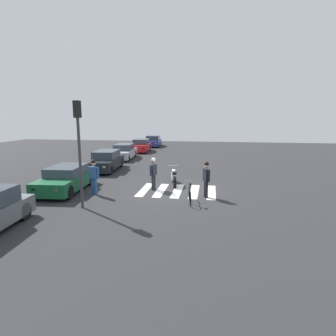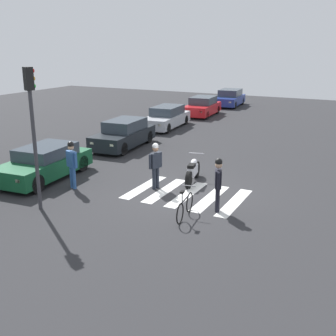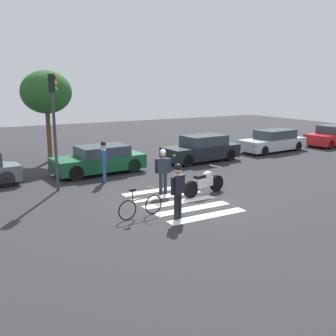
# 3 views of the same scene
# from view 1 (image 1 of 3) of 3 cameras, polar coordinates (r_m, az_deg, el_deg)

# --- Properties ---
(ground_plane) EXTENTS (60.00, 60.00, 0.00)m
(ground_plane) POSITION_cam_1_polar(r_m,az_deg,el_deg) (15.28, 1.92, -4.63)
(ground_plane) COLOR #2B2B2D
(police_motorcycle) EXTENTS (2.08, 0.70, 1.05)m
(police_motorcycle) POSITION_cam_1_polar(r_m,az_deg,el_deg) (16.51, 1.22, -1.81)
(police_motorcycle) COLOR black
(police_motorcycle) RESTS_ON ground_plane
(leaning_bicycle) EXTENTS (1.66, 0.46, 0.99)m
(leaning_bicycle) POSITION_cam_1_polar(r_m,az_deg,el_deg) (13.22, 4.41, -5.39)
(leaning_bicycle) COLOR black
(leaning_bicycle) RESTS_ON ground_plane
(officer_on_foot) EXTENTS (0.65, 0.32, 1.76)m
(officer_on_foot) POSITION_cam_1_polar(r_m,az_deg,el_deg) (15.31, -2.95, -0.69)
(officer_on_foot) COLOR #1E232D
(officer_on_foot) RESTS_ON ground_plane
(officer_by_motorcycle) EXTENTS (0.63, 0.37, 1.80)m
(officer_by_motorcycle) POSITION_cam_1_polar(r_m,az_deg,el_deg) (13.97, 7.70, -1.76)
(officer_by_motorcycle) COLOR black
(officer_by_motorcycle) RESTS_ON ground_plane
(pedestrian_bystander) EXTENTS (0.37, 0.64, 1.82)m
(pedestrian_bystander) POSITION_cam_1_polar(r_m,az_deg,el_deg) (14.85, -14.70, -1.22)
(pedestrian_bystander) COLOR #2D5999
(pedestrian_bystander) RESTS_ON ground_plane
(crosswalk_stripes) EXTENTS (2.89, 4.05, 0.01)m
(crosswalk_stripes) POSITION_cam_1_polar(r_m,az_deg,el_deg) (15.27, 1.92, -4.61)
(crosswalk_stripes) COLOR silver
(crosswalk_stripes) RESTS_ON ground_plane
(car_green_compact) EXTENTS (4.42, 2.13, 1.33)m
(car_green_compact) POSITION_cam_1_polar(r_m,az_deg,el_deg) (16.09, -19.84, -2.10)
(car_green_compact) COLOR black
(car_green_compact) RESTS_ON ground_plane
(car_black_suv) EXTENTS (4.46, 2.04, 1.44)m
(car_black_suv) POSITION_cam_1_polar(r_m,az_deg,el_deg) (21.40, -12.37, 1.38)
(car_black_suv) COLOR black
(car_black_suv) RESTS_ON ground_plane
(car_silver_sedan) EXTENTS (4.66, 2.04, 1.37)m
(car_silver_sedan) POSITION_cam_1_polar(r_m,az_deg,el_deg) (26.96, -8.87, 3.25)
(car_silver_sedan) COLOR black
(car_silver_sedan) RESTS_ON ground_plane
(car_red_convertible) EXTENTS (4.27, 2.09, 1.40)m
(car_red_convertible) POSITION_cam_1_polar(r_m,az_deg,el_deg) (32.04, -5.45, 4.48)
(car_red_convertible) COLOR black
(car_red_convertible) RESTS_ON ground_plane
(car_blue_hatchback) EXTENTS (4.31, 2.17, 1.42)m
(car_blue_hatchback) POSITION_cam_1_polar(r_m,az_deg,el_deg) (37.55, -3.01, 5.39)
(car_blue_hatchback) COLOR black
(car_blue_hatchback) RESTS_ON ground_plane
(traffic_light_pole) EXTENTS (0.36, 0.31, 4.59)m
(traffic_light_pole) POSITION_cam_1_polar(r_m,az_deg,el_deg) (12.55, -17.48, 5.80)
(traffic_light_pole) COLOR #38383D
(traffic_light_pole) RESTS_ON ground_plane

